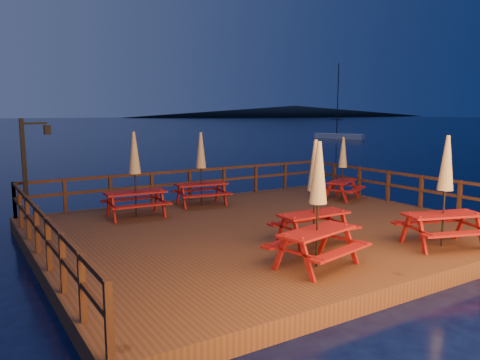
{
  "coord_description": "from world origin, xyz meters",
  "views": [
    {
      "loc": [
        -7.41,
        -10.51,
        3.61
      ],
      "look_at": [
        -0.47,
        0.6,
        1.68
      ],
      "focal_mm": 35.0,
      "sensor_mm": 36.0,
      "label": 1
    }
  ],
  "objects_px": {
    "lamp_post": "(30,159)",
    "picnic_table_1": "(135,173)",
    "picnic_table_0": "(315,190)",
    "picnic_table_2": "(445,189)",
    "sailboat": "(339,136)"
  },
  "relations": [
    {
      "from": "lamp_post",
      "to": "picnic_table_1",
      "type": "bearing_deg",
      "value": -28.64
    },
    {
      "from": "lamp_post",
      "to": "picnic_table_1",
      "type": "distance_m",
      "value": 3.12
    },
    {
      "from": "lamp_post",
      "to": "picnic_table_0",
      "type": "distance_m",
      "value": 8.53
    },
    {
      "from": "picnic_table_0",
      "to": "picnic_table_2",
      "type": "height_order",
      "value": "picnic_table_2"
    },
    {
      "from": "lamp_post",
      "to": "picnic_table_0",
      "type": "height_order",
      "value": "lamp_post"
    },
    {
      "from": "sailboat",
      "to": "picnic_table_1",
      "type": "distance_m",
      "value": 50.3
    },
    {
      "from": "picnic_table_0",
      "to": "picnic_table_1",
      "type": "distance_m",
      "value": 5.78
    },
    {
      "from": "lamp_post",
      "to": "picnic_table_1",
      "type": "height_order",
      "value": "lamp_post"
    },
    {
      "from": "picnic_table_0",
      "to": "picnic_table_2",
      "type": "bearing_deg",
      "value": -35.11
    },
    {
      "from": "picnic_table_0",
      "to": "picnic_table_2",
      "type": "relative_size",
      "value": 0.96
    },
    {
      "from": "picnic_table_1",
      "to": "picnic_table_2",
      "type": "bearing_deg",
      "value": -49.76
    },
    {
      "from": "sailboat",
      "to": "picnic_table_2",
      "type": "relative_size",
      "value": 3.73
    },
    {
      "from": "sailboat",
      "to": "picnic_table_2",
      "type": "bearing_deg",
      "value": -152.61
    },
    {
      "from": "lamp_post",
      "to": "picnic_table_0",
      "type": "bearing_deg",
      "value": -50.78
    },
    {
      "from": "sailboat",
      "to": "picnic_table_2",
      "type": "xyz_separation_m",
      "value": [
        -33.85,
        -38.68,
        1.45
      ]
    }
  ]
}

